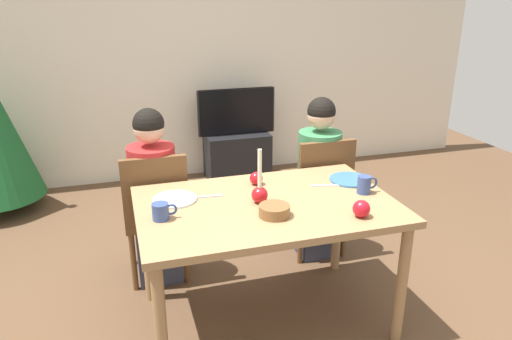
{
  "coord_description": "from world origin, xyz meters",
  "views": [
    {
      "loc": [
        -0.74,
        -2.27,
        1.82
      ],
      "look_at": [
        0.0,
        0.2,
        0.87
      ],
      "focal_mm": 33.57,
      "sensor_mm": 36.0,
      "label": 1
    }
  ],
  "objects_px": {
    "apple_near_candle": "(361,209)",
    "tv": "(236,111)",
    "chair_left": "(156,210)",
    "bowl_walnuts": "(274,211)",
    "tv_stand": "(237,156)",
    "dining_table": "(266,217)",
    "plate_left": "(175,199)",
    "mug_left": "(161,211)",
    "plate_right": "(350,180)",
    "chair_right": "(320,190)",
    "candle_centerpiece": "(260,192)",
    "apple_by_left_plate": "(256,178)",
    "person_left_child": "(154,200)",
    "person_right_child": "(318,181)",
    "mug_right": "(365,185)"
  },
  "relations": [
    {
      "from": "chair_left",
      "to": "plate_right",
      "type": "height_order",
      "value": "chair_left"
    },
    {
      "from": "plate_left",
      "to": "mug_right",
      "type": "relative_size",
      "value": 1.98
    },
    {
      "from": "mug_left",
      "to": "plate_right",
      "type": "bearing_deg",
      "value": 10.16
    },
    {
      "from": "person_right_child",
      "to": "apple_near_candle",
      "type": "height_order",
      "value": "person_right_child"
    },
    {
      "from": "plate_left",
      "to": "bowl_walnuts",
      "type": "height_order",
      "value": "bowl_walnuts"
    },
    {
      "from": "mug_right",
      "to": "tv_stand",
      "type": "bearing_deg",
      "value": 93.62
    },
    {
      "from": "plate_left",
      "to": "apple_near_candle",
      "type": "distance_m",
      "value": 1.01
    },
    {
      "from": "apple_near_candle",
      "to": "tv",
      "type": "bearing_deg",
      "value": 89.54
    },
    {
      "from": "person_right_child",
      "to": "apple_by_left_plate",
      "type": "bearing_deg",
      "value": -147.31
    },
    {
      "from": "apple_near_candle",
      "to": "mug_left",
      "type": "bearing_deg",
      "value": 164.89
    },
    {
      "from": "plate_right",
      "to": "mug_left",
      "type": "height_order",
      "value": "mug_left"
    },
    {
      "from": "tv",
      "to": "plate_right",
      "type": "xyz_separation_m",
      "value": [
        0.16,
        -2.13,
        0.05
      ]
    },
    {
      "from": "tv",
      "to": "plate_left",
      "type": "bearing_deg",
      "value": -113.09
    },
    {
      "from": "mug_left",
      "to": "apple_by_left_plate",
      "type": "relative_size",
      "value": 1.63
    },
    {
      "from": "dining_table",
      "to": "mug_left",
      "type": "distance_m",
      "value": 0.59
    },
    {
      "from": "chair_right",
      "to": "candle_centerpiece",
      "type": "bearing_deg",
      "value": -136.8
    },
    {
      "from": "plate_left",
      "to": "apple_by_left_plate",
      "type": "relative_size",
      "value": 3.13
    },
    {
      "from": "person_left_child",
      "to": "plate_left",
      "type": "height_order",
      "value": "person_left_child"
    },
    {
      "from": "dining_table",
      "to": "candle_centerpiece",
      "type": "height_order",
      "value": "candle_centerpiece"
    },
    {
      "from": "candle_centerpiece",
      "to": "apple_by_left_plate",
      "type": "xyz_separation_m",
      "value": [
        0.06,
        0.26,
        -0.02
      ]
    },
    {
      "from": "person_left_child",
      "to": "mug_left",
      "type": "distance_m",
      "value": 0.72
    },
    {
      "from": "person_right_child",
      "to": "mug_left",
      "type": "relative_size",
      "value": 9.19
    },
    {
      "from": "person_left_child",
      "to": "tv_stand",
      "type": "bearing_deg",
      "value": 59.37
    },
    {
      "from": "person_right_child",
      "to": "plate_left",
      "type": "relative_size",
      "value": 4.79
    },
    {
      "from": "person_right_child",
      "to": "mug_right",
      "type": "xyz_separation_m",
      "value": [
        -0.02,
        -0.67,
        0.23
      ]
    },
    {
      "from": "person_left_child",
      "to": "mug_right",
      "type": "xyz_separation_m",
      "value": [
        1.13,
        -0.67,
        0.23
      ]
    },
    {
      "from": "chair_left",
      "to": "person_left_child",
      "type": "bearing_deg",
      "value": 90.0
    },
    {
      "from": "dining_table",
      "to": "plate_left",
      "type": "bearing_deg",
      "value": 159.34
    },
    {
      "from": "bowl_walnuts",
      "to": "person_right_child",
      "type": "bearing_deg",
      "value": 52.97
    },
    {
      "from": "plate_left",
      "to": "mug_right",
      "type": "distance_m",
      "value": 1.07
    },
    {
      "from": "chair_left",
      "to": "dining_table",
      "type": "bearing_deg",
      "value": -47.63
    },
    {
      "from": "chair_left",
      "to": "tv",
      "type": "xyz_separation_m",
      "value": [
        0.98,
        1.69,
        0.2
      ]
    },
    {
      "from": "person_left_child",
      "to": "plate_left",
      "type": "distance_m",
      "value": 0.5
    },
    {
      "from": "person_left_child",
      "to": "mug_right",
      "type": "bearing_deg",
      "value": -30.69
    },
    {
      "from": "person_left_child",
      "to": "candle_centerpiece",
      "type": "distance_m",
      "value": 0.85
    },
    {
      "from": "tv_stand",
      "to": "apple_near_candle",
      "type": "xyz_separation_m",
      "value": [
        -0.02,
        -2.61,
        0.55
      ]
    },
    {
      "from": "chair_right",
      "to": "apple_near_candle",
      "type": "relative_size",
      "value": 10.0
    },
    {
      "from": "candle_centerpiece",
      "to": "mug_right",
      "type": "xyz_separation_m",
      "value": [
        0.61,
        -0.05,
        -0.01
      ]
    },
    {
      "from": "chair_right",
      "to": "mug_right",
      "type": "distance_m",
      "value": 0.7
    },
    {
      "from": "person_right_child",
      "to": "candle_centerpiece",
      "type": "xyz_separation_m",
      "value": [
        -0.63,
        -0.63,
        0.24
      ]
    },
    {
      "from": "person_right_child",
      "to": "plate_left",
      "type": "xyz_separation_m",
      "value": [
        -1.07,
        -0.46,
        0.19
      ]
    },
    {
      "from": "chair_left",
      "to": "bowl_walnuts",
      "type": "height_order",
      "value": "chair_left"
    },
    {
      "from": "chair_right",
      "to": "chair_left",
      "type": "bearing_deg",
      "value": 180.0
    },
    {
      "from": "chair_right",
      "to": "tv",
      "type": "relative_size",
      "value": 1.14
    },
    {
      "from": "tv_stand",
      "to": "mug_right",
      "type": "relative_size",
      "value": 5.18
    },
    {
      "from": "dining_table",
      "to": "plate_right",
      "type": "relative_size",
      "value": 5.56
    },
    {
      "from": "chair_right",
      "to": "candle_centerpiece",
      "type": "xyz_separation_m",
      "value": [
        -0.63,
        -0.59,
        0.3
      ]
    },
    {
      "from": "dining_table",
      "to": "person_right_child",
      "type": "height_order",
      "value": "person_right_child"
    },
    {
      "from": "person_left_child",
      "to": "person_right_child",
      "type": "distance_m",
      "value": 1.15
    },
    {
      "from": "tv_stand",
      "to": "candle_centerpiece",
      "type": "bearing_deg",
      "value": -101.48
    }
  ]
}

